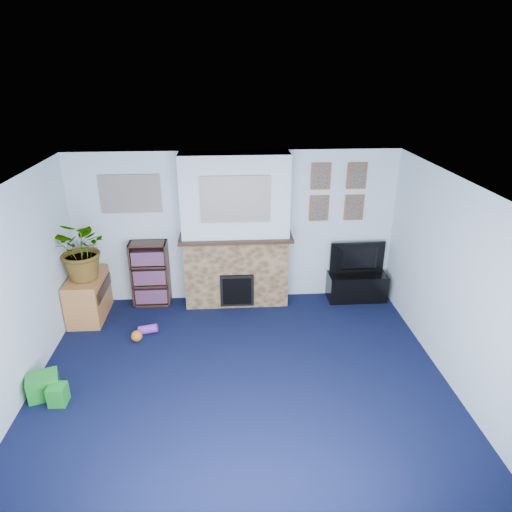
{
  "coord_description": "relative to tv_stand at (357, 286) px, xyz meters",
  "views": [
    {
      "loc": [
        -0.13,
        -4.47,
        3.59
      ],
      "look_at": [
        0.24,
        1.03,
        1.24
      ],
      "focal_mm": 32.0,
      "sensor_mm": 36.0,
      "label": 1
    }
  ],
  "objects": [
    {
      "name": "mantel_teddy",
      "position": [
        -2.51,
        -0.03,
        0.99
      ],
      "size": [
        0.13,
        0.13,
        0.13
      ],
      "primitive_type": "sphere",
      "color": "gray",
      "rests_on": "chimney_breast"
    },
    {
      "name": "mantel_can",
      "position": [
        -1.22,
        -0.03,
        0.99
      ],
      "size": [
        0.05,
        0.05,
        0.11
      ],
      "primitive_type": "cylinder",
      "color": "#198C26",
      "rests_on": "chimney_breast"
    },
    {
      "name": "chimney_breast",
      "position": [
        -1.95,
        0.02,
        0.96
      ],
      "size": [
        1.72,
        0.5,
        2.4
      ],
      "color": "brown",
      "rests_on": "ground"
    },
    {
      "name": "green_crate",
      "position": [
        -4.25,
        -2.09,
        -0.08
      ],
      "size": [
        0.42,
        0.38,
        0.28
      ],
      "primitive_type": "cube",
      "rotation": [
        0.0,
        0.0,
        0.35
      ],
      "color": "#198C26",
      "rests_on": "ground"
    },
    {
      "name": "collage_main",
      "position": [
        -1.95,
        -0.19,
        1.55
      ],
      "size": [
        1.0,
        0.03,
        0.68
      ],
      "primitive_type": "cube",
      "color": "gray",
      "rests_on": "chimney_breast"
    },
    {
      "name": "portrait_tr",
      "position": [
        -0.1,
        0.2,
        1.77
      ],
      "size": [
        0.3,
        0.03,
        0.4
      ],
      "primitive_type": "cube",
      "color": "brown",
      "rests_on": "wall_back"
    },
    {
      "name": "wall_left",
      "position": [
        -4.45,
        -2.03,
        0.97
      ],
      "size": [
        0.04,
        4.5,
        2.4
      ],
      "primitive_type": "cube",
      "color": "silver",
      "rests_on": "ground"
    },
    {
      "name": "wall_right",
      "position": [
        0.55,
        -2.03,
        0.97
      ],
      "size": [
        0.04,
        4.5,
        2.4
      ],
      "primitive_type": "cube",
      "color": "silver",
      "rests_on": "ground"
    },
    {
      "name": "portrait_br",
      "position": [
        -0.1,
        0.2,
        1.27
      ],
      "size": [
        0.3,
        0.03,
        0.4
      ],
      "primitive_type": "cube",
      "color": "brown",
      "rests_on": "wall_back"
    },
    {
      "name": "toy_tube",
      "position": [
        -3.24,
        -0.83,
        -0.15
      ],
      "size": [
        0.28,
        0.12,
        0.16
      ],
      "primitive_type": "cylinder",
      "rotation": [
        0.0,
        1.43,
        0.0
      ],
      "color": "purple",
      "rests_on": "ground"
    },
    {
      "name": "wall_front",
      "position": [
        -1.95,
        -4.28,
        0.97
      ],
      "size": [
        5.0,
        0.04,
        2.4
      ],
      "primitive_type": "cube",
      "color": "silver",
      "rests_on": "ground"
    },
    {
      "name": "mantel_clock",
      "position": [
        -2.04,
        -0.03,
        1.0
      ],
      "size": [
        0.1,
        0.06,
        0.14
      ],
      "primitive_type": "cube",
      "color": "gold",
      "rests_on": "chimney_breast"
    },
    {
      "name": "bookshelf",
      "position": [
        -3.3,
        0.08,
        0.28
      ],
      "size": [
        0.58,
        0.28,
        1.05
      ],
      "color": "#321D12",
      "rests_on": "ground"
    },
    {
      "name": "wall_back",
      "position": [
        -1.95,
        0.22,
        0.97
      ],
      "size": [
        5.0,
        0.04,
        2.4
      ],
      "primitive_type": "cube",
      "color": "silver",
      "rests_on": "ground"
    },
    {
      "name": "television",
      "position": [
        -0.0,
        0.02,
        0.47
      ],
      "size": [
        0.89,
        0.14,
        0.51
      ],
      "primitive_type": "imported",
      "rotation": [
        0.0,
        0.0,
        3.17
      ],
      "color": "black",
      "rests_on": "tv_stand"
    },
    {
      "name": "portrait_tl",
      "position": [
        -0.65,
        0.2,
        1.77
      ],
      "size": [
        0.3,
        0.03,
        0.4
      ],
      "primitive_type": "cube",
      "color": "brown",
      "rests_on": "wall_back"
    },
    {
      "name": "ceiling",
      "position": [
        -1.95,
        -2.03,
        2.17
      ],
      "size": [
        5.0,
        4.5,
        0.01
      ],
      "primitive_type": "cube",
      "color": "white",
      "rests_on": "wall_back"
    },
    {
      "name": "toy_block",
      "position": [
        -4.04,
        -2.23,
        -0.12
      ],
      "size": [
        0.2,
        0.2,
        0.24
      ],
      "primitive_type": "cube",
      "rotation": [
        0.0,
        0.0,
        -0.03
      ],
      "color": "#198C26",
      "rests_on": "ground"
    },
    {
      "name": "floor",
      "position": [
        -1.95,
        -2.03,
        -0.23
      ],
      "size": [
        5.0,
        4.5,
        0.01
      ],
      "primitive_type": "cube",
      "color": "#0D1334",
      "rests_on": "ground"
    },
    {
      "name": "tv_stand",
      "position": [
        0.0,
        0.0,
        0.0
      ],
      "size": [
        0.93,
        0.39,
        0.44
      ],
      "primitive_type": "cube",
      "color": "black",
      "rests_on": "ground"
    },
    {
      "name": "potted_plant",
      "position": [
        -4.14,
        -0.33,
        0.9
      ],
      "size": [
        1.01,
        0.94,
        0.92
      ],
      "primitive_type": "imported",
      "rotation": [
        0.0,
        0.0,
        5.97
      ],
      "color": "#26661E",
      "rests_on": "sideboard"
    },
    {
      "name": "sideboard",
      "position": [
        -4.19,
        -0.28,
        0.12
      ],
      "size": [
        0.48,
        0.86,
        0.67
      ],
      "primitive_type": "cube",
      "color": "#BA753B",
      "rests_on": "ground"
    },
    {
      "name": "portrait_bl",
      "position": [
        -0.65,
        0.2,
        1.27
      ],
      "size": [
        0.3,
        0.03,
        0.4
      ],
      "primitive_type": "cube",
      "color": "brown",
      "rests_on": "wall_back"
    },
    {
      "name": "toy_ball",
      "position": [
        -3.37,
        -1.01,
        -0.14
      ],
      "size": [
        0.16,
        0.16,
        0.16
      ],
      "primitive_type": "sphere",
      "color": "orange",
      "rests_on": "ground"
    },
    {
      "name": "mantel_candle",
      "position": [
        -1.59,
        -0.03,
        1.01
      ],
      "size": [
        0.05,
        0.05,
        0.16
      ],
      "primitive_type": "cylinder",
      "color": "#B2BFC6",
      "rests_on": "chimney_breast"
    },
    {
      "name": "collage_left",
      "position": [
        -3.5,
        0.21,
        1.55
      ],
      "size": [
        0.9,
        0.03,
        0.58
      ],
      "primitive_type": "cube",
      "color": "gray",
      "rests_on": "wall_back"
    }
  ]
}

